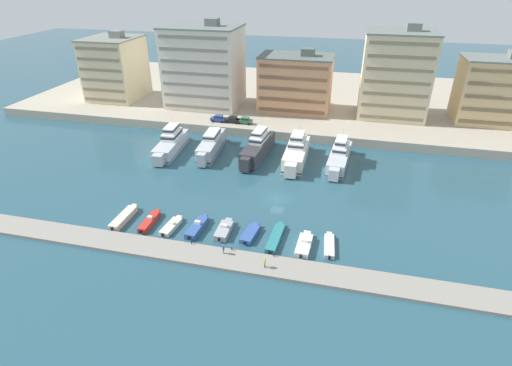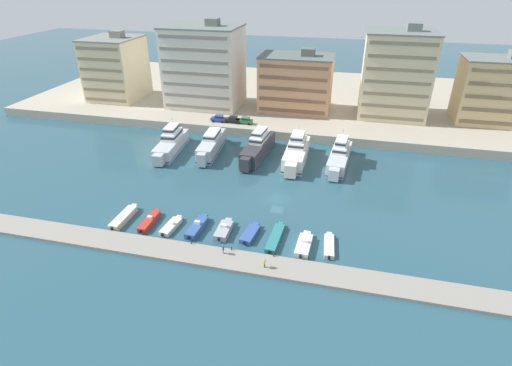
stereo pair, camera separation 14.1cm
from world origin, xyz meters
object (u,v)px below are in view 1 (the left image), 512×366
(yacht_charcoal_mid_left, at_px, (258,147))
(yacht_silver_far_left, at_px, (171,143))
(motorboat_cream_mid_left, at_px, (171,226))
(yacht_silver_center, at_px, (339,156))
(yacht_silver_left, at_px, (211,145))
(motorboat_red_left, at_px, (150,221))
(motorboat_white_far_right, at_px, (329,246))
(pedestrian_near_edge, at_px, (265,262))
(yacht_ivory_center_left, at_px, (296,152))
(motorboat_grey_center, at_px, (224,230))
(motorboat_blue_center_right, at_px, (250,234))
(car_blue_far_left, at_px, (218,118))
(motorboat_blue_center_left, at_px, (197,227))
(car_black_left, at_px, (233,119))
(motorboat_cream_far_left, at_px, (124,217))
(pedestrian_mid_deck, at_px, (223,248))
(motorboat_white_right, at_px, (304,245))
(motorboat_teal_mid_right, at_px, (275,238))
(car_green_mid_left, at_px, (245,120))

(yacht_charcoal_mid_left, bearing_deg, yacht_silver_far_left, -174.67)
(motorboat_cream_mid_left, bearing_deg, yacht_silver_center, 50.31)
(yacht_silver_left, bearing_deg, motorboat_red_left, -91.15)
(motorboat_white_far_right, bearing_deg, yacht_charcoal_mid_left, 121.51)
(yacht_silver_far_left, xyz_separation_m, pedestrian_near_edge, (31.58, -37.24, -0.72))
(yacht_ivory_center_left, xyz_separation_m, motorboat_red_left, (-21.39, -31.53, -1.82))
(motorboat_cream_mid_left, bearing_deg, motorboat_grey_center, 5.24)
(motorboat_blue_center_right, relative_size, motorboat_white_far_right, 0.90)
(yacht_silver_far_left, relative_size, motorboat_blue_center_right, 2.96)
(car_blue_far_left, bearing_deg, motorboat_grey_center, -70.82)
(motorboat_blue_center_left, height_order, car_black_left, car_black_left)
(yacht_silver_center, relative_size, motorboat_blue_center_left, 2.50)
(motorboat_red_left, distance_m, motorboat_grey_center, 13.64)
(motorboat_cream_far_left, bearing_deg, yacht_silver_far_left, 97.85)
(pedestrian_mid_deck, bearing_deg, motorboat_white_right, 22.91)
(motorboat_cream_far_left, xyz_separation_m, motorboat_white_right, (32.48, -0.41, -0.02))
(yacht_silver_left, xyz_separation_m, motorboat_cream_mid_left, (3.66, -31.91, -1.64))
(car_blue_far_left, relative_size, pedestrian_near_edge, 2.57)
(yacht_ivory_center_left, distance_m, yacht_silver_center, 9.85)
(yacht_silver_left, height_order, motorboat_blue_center_right, yacht_silver_left)
(yacht_silver_center, bearing_deg, motorboat_blue_center_right, -112.46)
(pedestrian_mid_deck, bearing_deg, yacht_ivory_center_left, 80.80)
(pedestrian_near_edge, bearing_deg, yacht_charcoal_mid_left, 104.70)
(pedestrian_near_edge, relative_size, pedestrian_mid_deck, 0.96)
(motorboat_white_far_right, xyz_separation_m, pedestrian_mid_deck, (-16.03, -6.07, 1.15))
(motorboat_white_right, relative_size, car_blue_far_left, 1.66)
(yacht_silver_far_left, bearing_deg, motorboat_cream_mid_left, -66.14)
(motorboat_teal_mid_right, bearing_deg, motorboat_cream_far_left, -178.84)
(pedestrian_near_edge, bearing_deg, car_blue_far_left, 114.76)
(motorboat_red_left, bearing_deg, car_black_left, 88.06)
(yacht_charcoal_mid_left, height_order, motorboat_teal_mid_right, yacht_charcoal_mid_left)
(motorboat_cream_far_left, height_order, motorboat_blue_center_right, motorboat_cream_far_left)
(yacht_silver_center, relative_size, car_blue_far_left, 4.36)
(motorboat_red_left, distance_m, car_green_mid_left, 47.28)
(car_blue_far_left, bearing_deg, car_green_mid_left, 0.89)
(car_blue_far_left, distance_m, pedestrian_near_edge, 59.45)
(motorboat_grey_center, distance_m, car_black_left, 48.05)
(yacht_silver_center, distance_m, pedestrian_near_edge, 40.20)
(motorboat_white_right, bearing_deg, motorboat_teal_mid_right, 168.85)
(yacht_ivory_center_left, relative_size, pedestrian_mid_deck, 10.94)
(yacht_ivory_center_left, height_order, motorboat_white_right, yacht_ivory_center_left)
(motorboat_cream_far_left, height_order, pedestrian_mid_deck, pedestrian_mid_deck)
(motorboat_red_left, xyz_separation_m, car_blue_far_left, (-2.48, 46.81, 2.78))
(motorboat_blue_center_left, relative_size, pedestrian_mid_deck, 4.28)
(motorboat_white_far_right, bearing_deg, motorboat_cream_far_left, -179.11)
(motorboat_cream_mid_left, relative_size, motorboat_grey_center, 0.99)
(motorboat_cream_mid_left, bearing_deg, motorboat_blue_center_left, 7.70)
(motorboat_blue_center_right, bearing_deg, motorboat_red_left, -177.98)
(motorboat_cream_far_left, xyz_separation_m, pedestrian_near_edge, (27.43, -7.16, 0.92))
(motorboat_white_right, distance_m, car_green_mid_left, 52.43)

